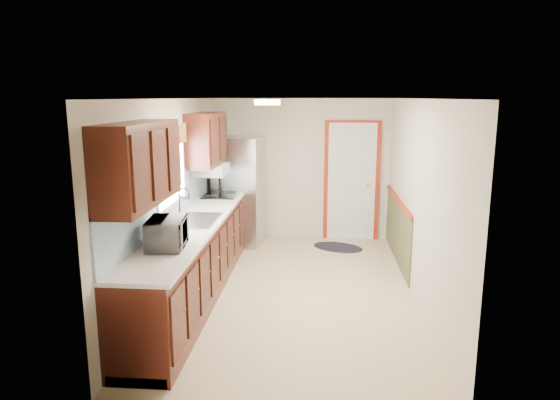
# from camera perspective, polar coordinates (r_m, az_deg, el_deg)

# --- Properties ---
(room_shell) EXTENTS (3.20, 5.20, 2.52)m
(room_shell) POSITION_cam_1_polar(r_m,az_deg,el_deg) (6.12, 1.59, 0.20)
(room_shell) COLOR #C9B38E
(room_shell) RESTS_ON ground
(kitchen_run) EXTENTS (0.63, 4.00, 2.20)m
(kitchen_run) POSITION_cam_1_polar(r_m,az_deg,el_deg) (6.12, -10.23, -3.73)
(kitchen_run) COLOR #3B140D
(kitchen_run) RESTS_ON ground
(back_wall_trim) EXTENTS (1.12, 2.30, 2.08)m
(back_wall_trim) POSITION_cam_1_polar(r_m,az_deg,el_deg) (8.37, 9.22, 1.01)
(back_wall_trim) COLOR maroon
(back_wall_trim) RESTS_ON ground
(ceiling_fixture) EXTENTS (0.30, 0.30, 0.06)m
(ceiling_fixture) POSITION_cam_1_polar(r_m,az_deg,el_deg) (5.82, -1.46, 11.11)
(ceiling_fixture) COLOR #FFD88C
(ceiling_fixture) RESTS_ON room_shell
(microwave) EXTENTS (0.35, 0.56, 0.36)m
(microwave) POSITION_cam_1_polar(r_m,az_deg,el_deg) (5.11, -12.82, -3.35)
(microwave) COLOR white
(microwave) RESTS_ON kitchen_run
(refrigerator) EXTENTS (0.82, 0.79, 1.79)m
(refrigerator) POSITION_cam_1_polar(r_m,az_deg,el_deg) (8.29, -4.69, 1.05)
(refrigerator) COLOR #B7B7BC
(refrigerator) RESTS_ON ground
(rug) EXTENTS (0.98, 0.83, 0.01)m
(rug) POSITION_cam_1_polar(r_m,az_deg,el_deg) (8.26, 6.63, -5.38)
(rug) COLOR black
(rug) RESTS_ON ground
(cooktop) EXTENTS (0.51, 0.62, 0.02)m
(cooktop) POSITION_cam_1_polar(r_m,az_deg,el_deg) (7.69, -6.73, 0.59)
(cooktop) COLOR black
(cooktop) RESTS_ON kitchen_run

